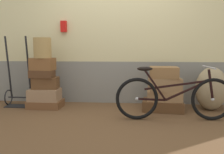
{
  "coord_description": "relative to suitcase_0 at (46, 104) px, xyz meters",
  "views": [
    {
      "loc": [
        0.22,
        -3.52,
        1.03
      ],
      "look_at": [
        -0.08,
        0.22,
        0.56
      ],
      "focal_mm": 37.43,
      "sensor_mm": 36.0,
      "label": 1
    }
  ],
  "objects": [
    {
      "name": "bicycle",
      "position": [
        2.08,
        -0.53,
        0.26
      ],
      "size": [
        1.68,
        0.46,
        0.77
      ],
      "color": "black",
      "rests_on": "ground"
    },
    {
      "name": "burlap_sack",
      "position": [
        2.79,
        0.07,
        0.29
      ],
      "size": [
        0.51,
        0.43,
        0.71
      ],
      "primitive_type": "ellipsoid",
      "color": "#9E8966",
      "rests_on": "ground"
    },
    {
      "name": "wicker_basket",
      "position": [
        -0.02,
        -0.0,
        0.96
      ],
      "size": [
        0.29,
        0.29,
        0.34
      ],
      "primitive_type": "cylinder",
      "color": "#A8844C",
      "rests_on": "suitcase_4"
    },
    {
      "name": "ground",
      "position": [
        1.24,
        -0.32,
        -0.09
      ],
      "size": [
        9.25,
        5.2,
        0.06
      ],
      "primitive_type": "cube",
      "color": "brown"
    },
    {
      "name": "suitcase_3",
      "position": [
        -0.04,
        -0.01,
        0.52
      ],
      "size": [
        0.39,
        0.25,
        0.12
      ],
      "primitive_type": "cube",
      "rotation": [
        0.0,
        0.0,
        0.01
      ],
      "color": "#4C2D19",
      "rests_on": "suitcase_2"
    },
    {
      "name": "suitcase_8",
      "position": [
        2.0,
        -0.03,
        0.57
      ],
      "size": [
        0.46,
        0.37,
        0.18
      ],
      "primitive_type": "cube",
      "rotation": [
        0.0,
        0.0,
        -0.05
      ],
      "color": "olive",
      "rests_on": "suitcase_7"
    },
    {
      "name": "suitcase_2",
      "position": [
        0.0,
        0.02,
        0.36
      ],
      "size": [
        0.45,
        0.3,
        0.2
      ],
      "primitive_type": "cube",
      "rotation": [
        0.0,
        0.0,
        0.09
      ],
      "color": "brown",
      "rests_on": "suitcase_1"
    },
    {
      "name": "suitcase_4",
      "position": [
        -0.03,
        0.01,
        0.69
      ],
      "size": [
        0.41,
        0.3,
        0.21
      ],
      "primitive_type": "cube",
      "rotation": [
        0.0,
        0.0,
        -0.1
      ],
      "color": "brown",
      "rests_on": "suitcase_3"
    },
    {
      "name": "suitcase_0",
      "position": [
        0.0,
        0.0,
        0.0
      ],
      "size": [
        0.57,
        0.4,
        0.13
      ],
      "primitive_type": "cube",
      "rotation": [
        0.0,
        0.0,
        -0.03
      ],
      "color": "brown",
      "rests_on": "ground"
    },
    {
      "name": "station_building",
      "position": [
        1.25,
        0.53,
        1.4
      ],
      "size": [
        7.25,
        0.74,
        2.92
      ],
      "color": "gray",
      "rests_on": "ground"
    },
    {
      "name": "suitcase_1",
      "position": [
        -0.01,
        -0.02,
        0.16
      ],
      "size": [
        0.51,
        0.34,
        0.2
      ],
      "primitive_type": "cube",
      "rotation": [
        0.0,
        0.0,
        0.0
      ],
      "color": "#937051",
      "rests_on": "suitcase_0"
    },
    {
      "name": "suitcase_7",
      "position": [
        2.02,
        -0.02,
        0.37
      ],
      "size": [
        0.52,
        0.37,
        0.21
      ],
      "primitive_type": "cube",
      "rotation": [
        0.0,
        0.0,
        0.03
      ],
      "color": "#9E754C",
      "rests_on": "suitcase_6"
    },
    {
      "name": "suitcase_5",
      "position": [
        1.99,
        -0.02,
        0.02
      ],
      "size": [
        0.69,
        0.5,
        0.17
      ],
      "primitive_type": "cube",
      "rotation": [
        0.0,
        0.0,
        -0.11
      ],
      "color": "brown",
      "rests_on": "ground"
    },
    {
      "name": "luggage_trolley",
      "position": [
        -0.53,
        0.12,
        0.22
      ],
      "size": [
        0.45,
        0.36,
        1.23
      ],
      "color": "black",
      "rests_on": "ground"
    },
    {
      "name": "suitcase_6",
      "position": [
        2.02,
        0.01,
        0.19
      ],
      "size": [
        0.59,
        0.45,
        0.16
      ],
      "primitive_type": "cube",
      "rotation": [
        0.0,
        0.0,
        -0.1
      ],
      "color": "#9E754C",
      "rests_on": "suitcase_5"
    }
  ]
}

